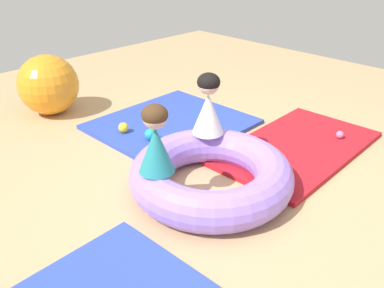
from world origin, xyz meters
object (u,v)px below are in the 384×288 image
(play_ball_pink, at_px, (340,135))
(play_ball_yellow, at_px, (124,128))
(inflatable_cushion, at_px, (211,174))
(play_ball_teal, at_px, (150,135))
(exercise_ball_large, at_px, (48,85))
(child_in_teal, at_px, (156,140))
(play_ball_orange, at_px, (205,124))
(child_in_white, at_px, (208,105))

(play_ball_pink, height_order, play_ball_yellow, play_ball_yellow)
(play_ball_yellow, bearing_deg, play_ball_pink, -48.48)
(play_ball_pink, bearing_deg, play_ball_yellow, 131.52)
(inflatable_cushion, height_order, play_ball_yellow, inflatable_cushion)
(play_ball_teal, distance_m, exercise_ball_large, 1.36)
(child_in_teal, height_order, play_ball_teal, child_in_teal)
(play_ball_orange, bearing_deg, play_ball_teal, 163.31)
(exercise_ball_large, bearing_deg, play_ball_yellow, -78.87)
(inflatable_cushion, height_order, play_ball_orange, inflatable_cushion)
(inflatable_cushion, bearing_deg, child_in_white, 46.93)
(child_in_white, bearing_deg, child_in_teal, -41.93)
(child_in_teal, bearing_deg, inflatable_cushion, -106.47)
(exercise_ball_large, bearing_deg, child_in_white, -78.47)
(inflatable_cushion, xyz_separation_m, child_in_teal, (-0.40, 0.14, 0.38))
(child_in_white, xyz_separation_m, exercise_ball_large, (-0.39, 1.91, -0.21))
(inflatable_cushion, distance_m, play_ball_teal, 0.92)
(exercise_ball_large, bearing_deg, inflatable_cushion, -87.32)
(play_ball_yellow, xyz_separation_m, exercise_ball_large, (-0.20, 1.01, 0.22))
(inflatable_cushion, distance_m, play_ball_orange, 1.03)
(child_in_teal, height_order, play_ball_yellow, child_in_teal)
(child_in_white, xyz_separation_m, play_ball_orange, (0.43, 0.44, -0.45))
(inflatable_cushion, height_order, play_ball_pink, inflatable_cushion)
(play_ball_teal, bearing_deg, exercise_ball_large, 101.83)
(play_ball_teal, height_order, exercise_ball_large, exercise_ball_large)
(child_in_white, distance_m, play_ball_yellow, 1.02)
(child_in_teal, relative_size, exercise_ball_large, 0.77)
(child_in_white, height_order, exercise_ball_large, child_in_white)
(inflatable_cushion, xyz_separation_m, play_ball_yellow, (0.09, 1.21, -0.05))
(inflatable_cushion, bearing_deg, play_ball_teal, 79.29)
(inflatable_cushion, xyz_separation_m, exercise_ball_large, (-0.10, 2.22, 0.17))
(play_ball_pink, bearing_deg, inflatable_cushion, 168.36)
(exercise_ball_large, bearing_deg, child_in_teal, -97.98)
(child_in_teal, relative_size, play_ball_teal, 4.41)
(inflatable_cushion, distance_m, play_ball_yellow, 1.22)
(child_in_white, distance_m, exercise_ball_large, 1.97)
(play_ball_yellow, bearing_deg, child_in_teal, -114.60)
(play_ball_orange, bearing_deg, child_in_teal, -151.49)
(play_ball_yellow, relative_size, play_ball_teal, 0.90)
(play_ball_teal, relative_size, exercise_ball_large, 0.17)
(inflatable_cushion, xyz_separation_m, child_in_white, (0.29, 0.31, 0.38))
(play_ball_yellow, bearing_deg, inflatable_cushion, -94.47)
(child_in_teal, bearing_deg, play_ball_teal, -33.46)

